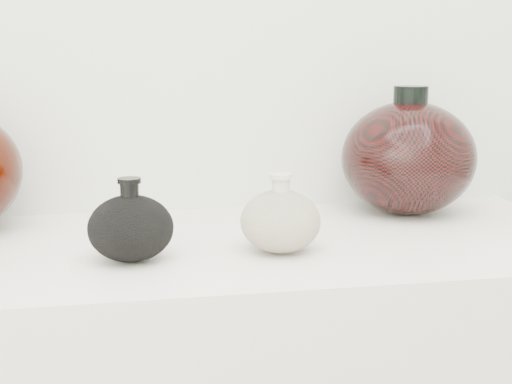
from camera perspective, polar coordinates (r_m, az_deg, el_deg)
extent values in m
cube|color=beige|center=(1.12, -2.18, -4.72)|extent=(1.20, 0.50, 0.03)
ellipsoid|color=black|center=(1.02, -9.99, -2.87)|extent=(0.12, 0.12, 0.09)
cylinder|color=black|center=(1.01, -10.09, 0.12)|extent=(0.03, 0.03, 0.03)
cylinder|color=black|center=(1.01, -10.11, 0.91)|extent=(0.03, 0.03, 0.01)
ellipsoid|color=#C0B091|center=(1.05, 1.97, -2.35)|extent=(0.12, 0.12, 0.09)
cylinder|color=beige|center=(1.04, 1.99, 0.51)|extent=(0.03, 0.03, 0.03)
cylinder|color=beige|center=(1.04, 1.99, 1.28)|extent=(0.03, 0.03, 0.01)
ellipsoid|color=black|center=(1.32, 12.08, 2.67)|extent=(0.29, 0.29, 0.21)
cylinder|color=black|center=(1.31, 12.27, 7.44)|extent=(0.07, 0.07, 0.04)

